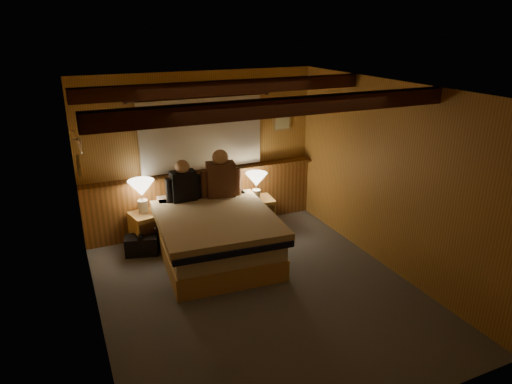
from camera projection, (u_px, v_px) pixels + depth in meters
floor at (259, 291)px, 5.48m from camera, size 4.20×4.20×0.00m
ceiling at (259, 89)px, 4.65m from camera, size 4.20×4.20×0.00m
wall_back at (201, 153)px, 6.86m from camera, size 3.60×0.00×3.60m
wall_left at (88, 226)px, 4.37m from camera, size 0.00×4.20×4.20m
wall_right at (388, 177)px, 5.76m from camera, size 0.00×4.20×4.20m
wall_front at (380, 294)px, 3.27m from camera, size 3.60×0.00×3.60m
wainscot at (204, 198)px, 7.05m from camera, size 3.60×0.23×0.94m
curtain_window at (202, 133)px, 6.69m from camera, size 2.18×0.09×1.11m
ceiling_beams at (253, 96)px, 4.81m from camera, size 3.60×1.65×0.16m
coat_rail at (78, 141)px, 5.59m from camera, size 0.05×0.55×0.24m
framed_print at (282, 123)px, 7.24m from camera, size 0.30×0.04×0.25m
bed at (215, 235)px, 6.17m from camera, size 1.63×2.03×0.66m
nightstand_left at (149, 229)px, 6.55m from camera, size 0.53×0.50×0.50m
nightstand_right at (258, 214)px, 7.09m from camera, size 0.50×0.46×0.50m
lamp_left at (142, 190)px, 6.37m from camera, size 0.37×0.37×0.48m
lamp_right at (256, 181)px, 6.84m from camera, size 0.33×0.33×0.43m
person_left at (183, 184)px, 6.44m from camera, size 0.51×0.20×0.62m
person_right at (221, 177)px, 6.59m from camera, size 0.59×0.31×0.72m
duffel_bag at (142, 245)px, 6.34m from camera, size 0.49×0.37×0.32m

